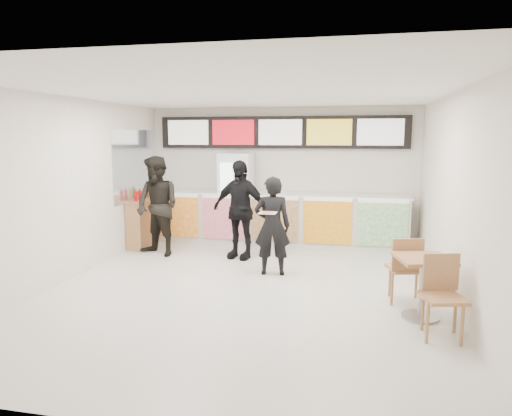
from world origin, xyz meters
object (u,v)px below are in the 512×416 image
(drinks_fridge, at_px, (236,198))
(customer_left, at_px, (158,206))
(condiment_ledge, at_px, (142,223))
(customer_main, at_px, (272,226))
(service_counter, at_px, (278,219))
(customer_mid, at_px, (239,210))
(cafe_table, at_px, (423,276))

(drinks_fridge, distance_m, customer_left, 1.89)
(drinks_fridge, height_order, condiment_ledge, drinks_fridge)
(condiment_ledge, bearing_deg, customer_main, -24.35)
(service_counter, xyz_separation_m, customer_mid, (-0.55, -1.26, 0.39))
(cafe_table, bearing_deg, customer_mid, 127.01)
(cafe_table, bearing_deg, drinks_fridge, 118.48)
(customer_mid, relative_size, condiment_ledge, 1.56)
(service_counter, height_order, customer_main, customer_main)
(customer_main, relative_size, customer_mid, 0.89)
(customer_left, distance_m, cafe_table, 5.24)
(customer_mid, bearing_deg, service_counter, 80.11)
(drinks_fridge, relative_size, condiment_ledge, 1.63)
(customer_main, distance_m, customer_mid, 1.25)
(service_counter, height_order, condiment_ledge, condiment_ledge)
(customer_main, distance_m, cafe_table, 2.71)
(customer_left, height_order, cafe_table, customer_left)
(cafe_table, bearing_deg, customer_left, 139.55)
(drinks_fridge, bearing_deg, service_counter, -0.99)
(drinks_fridge, relative_size, customer_main, 1.18)
(service_counter, xyz_separation_m, cafe_table, (2.50, -3.70, -0.00))
(cafe_table, bearing_deg, customer_main, 131.85)
(drinks_fridge, xyz_separation_m, condiment_ledge, (-1.89, -0.82, -0.48))
(service_counter, xyz_separation_m, condiment_ledge, (-2.82, -0.80, -0.05))
(cafe_table, bearing_deg, condiment_ledge, 137.16)
(customer_mid, height_order, cafe_table, customer_mid)
(customer_main, relative_size, condiment_ledge, 1.38)
(customer_main, relative_size, customer_left, 0.86)
(customer_left, xyz_separation_m, customer_mid, (1.63, 0.14, -0.03))
(drinks_fridge, height_order, customer_main, drinks_fridge)
(drinks_fridge, xyz_separation_m, customer_left, (-1.25, -1.41, -0.01))
(customer_main, xyz_separation_m, condiment_ledge, (-3.08, 1.39, -0.32))
(drinks_fridge, distance_m, condiment_ledge, 2.11)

